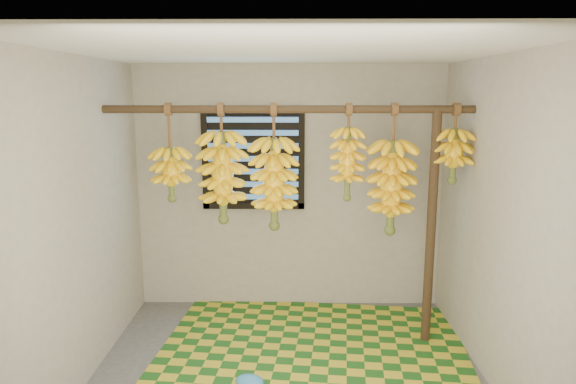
{
  "coord_description": "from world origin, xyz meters",
  "views": [
    {
      "loc": [
        0.05,
        -3.48,
        2.13
      ],
      "look_at": [
        0.0,
        0.55,
        1.35
      ],
      "focal_mm": 32.0,
      "sensor_mm": 36.0,
      "label": 1
    }
  ],
  "objects_px": {
    "banana_bunch_b": "(223,177)",
    "banana_bunch_c": "(274,184)",
    "banana_bunch_e": "(391,187)",
    "banana_bunch_f": "(453,156)",
    "banana_bunch_d": "(348,163)",
    "woven_mat": "(312,352)",
    "plastic_bag": "(250,382)",
    "banana_bunch_a": "(171,174)",
    "support_post": "(431,230)"
  },
  "relations": [
    {
      "from": "banana_bunch_e",
      "to": "banana_bunch_b",
      "type": "bearing_deg",
      "value": 180.0
    },
    {
      "from": "banana_bunch_c",
      "to": "banana_bunch_f",
      "type": "xyz_separation_m",
      "value": [
        1.47,
        0.0,
        0.24
      ]
    },
    {
      "from": "plastic_bag",
      "to": "banana_bunch_d",
      "type": "height_order",
      "value": "banana_bunch_d"
    },
    {
      "from": "support_post",
      "to": "plastic_bag",
      "type": "bearing_deg",
      "value": -152.51
    },
    {
      "from": "banana_bunch_b",
      "to": "banana_bunch_d",
      "type": "relative_size",
      "value": 1.24
    },
    {
      "from": "banana_bunch_d",
      "to": "banana_bunch_e",
      "type": "bearing_deg",
      "value": 0.0
    },
    {
      "from": "banana_bunch_c",
      "to": "woven_mat",
      "type": "bearing_deg",
      "value": -36.73
    },
    {
      "from": "banana_bunch_c",
      "to": "banana_bunch_f",
      "type": "relative_size",
      "value": 1.6
    },
    {
      "from": "banana_bunch_b",
      "to": "banana_bunch_e",
      "type": "height_order",
      "value": "same"
    },
    {
      "from": "plastic_bag",
      "to": "banana_bunch_d",
      "type": "relative_size",
      "value": 0.28
    },
    {
      "from": "banana_bunch_e",
      "to": "woven_mat",
      "type": "bearing_deg",
      "value": -159.72
    },
    {
      "from": "banana_bunch_a",
      "to": "banana_bunch_b",
      "type": "height_order",
      "value": "same"
    },
    {
      "from": "woven_mat",
      "to": "banana_bunch_c",
      "type": "distance_m",
      "value": 1.44
    },
    {
      "from": "banana_bunch_e",
      "to": "banana_bunch_d",
      "type": "bearing_deg",
      "value": 180.0
    },
    {
      "from": "plastic_bag",
      "to": "banana_bunch_c",
      "type": "relative_size",
      "value": 0.21
    },
    {
      "from": "banana_bunch_c",
      "to": "banana_bunch_d",
      "type": "height_order",
      "value": "same"
    },
    {
      "from": "banana_bunch_a",
      "to": "banana_bunch_f",
      "type": "xyz_separation_m",
      "value": [
        2.32,
        0.0,
        0.15
      ]
    },
    {
      "from": "banana_bunch_e",
      "to": "plastic_bag",
      "type": "bearing_deg",
      "value": -145.8
    },
    {
      "from": "support_post",
      "to": "banana_bunch_b",
      "type": "relative_size",
      "value": 2.04
    },
    {
      "from": "banana_bunch_b",
      "to": "banana_bunch_d",
      "type": "bearing_deg",
      "value": 0.0
    },
    {
      "from": "banana_bunch_d",
      "to": "banana_bunch_e",
      "type": "relative_size",
      "value": 0.74
    },
    {
      "from": "banana_bunch_a",
      "to": "banana_bunch_e",
      "type": "height_order",
      "value": "same"
    },
    {
      "from": "plastic_bag",
      "to": "banana_bunch_b",
      "type": "relative_size",
      "value": 0.22
    },
    {
      "from": "woven_mat",
      "to": "banana_bunch_a",
      "type": "bearing_deg",
      "value": 168.44
    },
    {
      "from": "banana_bunch_a",
      "to": "banana_bunch_d",
      "type": "height_order",
      "value": "same"
    },
    {
      "from": "banana_bunch_b",
      "to": "banana_bunch_f",
      "type": "height_order",
      "value": "same"
    },
    {
      "from": "banana_bunch_b",
      "to": "banana_bunch_c",
      "type": "bearing_deg",
      "value": 0.0
    },
    {
      "from": "support_post",
      "to": "banana_bunch_f",
      "type": "distance_m",
      "value": 0.64
    },
    {
      "from": "plastic_bag",
      "to": "banana_bunch_f",
      "type": "height_order",
      "value": "banana_bunch_f"
    },
    {
      "from": "woven_mat",
      "to": "banana_bunch_d",
      "type": "bearing_deg",
      "value": 40.25
    },
    {
      "from": "support_post",
      "to": "banana_bunch_b",
      "type": "xyz_separation_m",
      "value": [
        -1.74,
        0.0,
        0.44
      ]
    },
    {
      "from": "support_post",
      "to": "woven_mat",
      "type": "height_order",
      "value": "support_post"
    },
    {
      "from": "banana_bunch_c",
      "to": "banana_bunch_d",
      "type": "bearing_deg",
      "value": 0.0
    },
    {
      "from": "support_post",
      "to": "banana_bunch_e",
      "type": "distance_m",
      "value": 0.5
    },
    {
      "from": "plastic_bag",
      "to": "banana_bunch_e",
      "type": "relative_size",
      "value": 0.2
    },
    {
      "from": "woven_mat",
      "to": "banana_bunch_b",
      "type": "xyz_separation_m",
      "value": [
        -0.75,
        0.24,
        1.44
      ]
    },
    {
      "from": "banana_bunch_a",
      "to": "banana_bunch_e",
      "type": "xyz_separation_m",
      "value": [
        1.82,
        0.0,
        -0.11
      ]
    },
    {
      "from": "banana_bunch_c",
      "to": "banana_bunch_f",
      "type": "bearing_deg",
      "value": 0.0
    },
    {
      "from": "woven_mat",
      "to": "banana_bunch_e",
      "type": "distance_m",
      "value": 1.52
    },
    {
      "from": "plastic_bag",
      "to": "banana_bunch_b",
      "type": "distance_m",
      "value": 1.61
    },
    {
      "from": "woven_mat",
      "to": "banana_bunch_f",
      "type": "relative_size",
      "value": 3.94
    },
    {
      "from": "woven_mat",
      "to": "banana_bunch_e",
      "type": "height_order",
      "value": "banana_bunch_e"
    },
    {
      "from": "banana_bunch_b",
      "to": "banana_bunch_c",
      "type": "relative_size",
      "value": 0.95
    },
    {
      "from": "banana_bunch_a",
      "to": "banana_bunch_e",
      "type": "distance_m",
      "value": 1.83
    },
    {
      "from": "woven_mat",
      "to": "plastic_bag",
      "type": "height_order",
      "value": "plastic_bag"
    },
    {
      "from": "banana_bunch_c",
      "to": "banana_bunch_b",
      "type": "bearing_deg",
      "value": 180.0
    },
    {
      "from": "banana_bunch_b",
      "to": "banana_bunch_a",
      "type": "bearing_deg",
      "value": -180.0
    },
    {
      "from": "banana_bunch_a",
      "to": "banana_bunch_b",
      "type": "distance_m",
      "value": 0.43
    },
    {
      "from": "plastic_bag",
      "to": "banana_bunch_f",
      "type": "bearing_deg",
      "value": 25.28
    },
    {
      "from": "support_post",
      "to": "woven_mat",
      "type": "distance_m",
      "value": 1.43
    }
  ]
}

